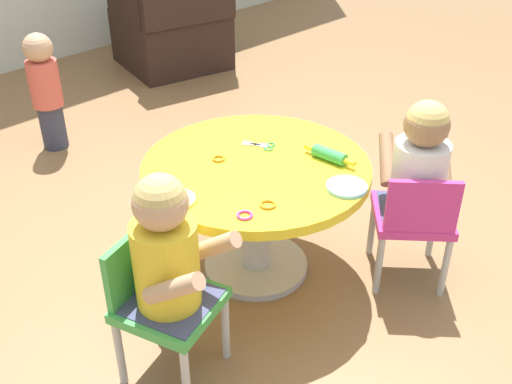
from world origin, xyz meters
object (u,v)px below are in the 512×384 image
Objects in this scene: seated_child_right at (420,163)px; rolling_pin at (329,155)px; child_chair_right at (414,218)px; toddler_standing at (46,88)px; armchair_dark at (173,26)px; craft_table at (256,191)px; craft_scissors at (263,146)px; child_chair_left at (161,300)px; seated_child_left at (166,249)px.

rolling_pin is at bearing 125.56° from seated_child_right.
child_chair_right is 0.80× the size of toddler_standing.
armchair_dark is (0.87, 2.64, 0.00)m from child_chair_right.
toddler_standing is at bearing 91.62° from craft_table.
armchair_dark is at bearing 22.16° from toddler_standing.
seated_child_right reaches higher than toddler_standing.
craft_scissors is (-0.10, 0.26, -0.02)m from rolling_pin.
craft_scissors is at bearing 115.41° from child_chair_right.
craft_table is 0.32m from rolling_pin.
child_chair_left is 3.78× the size of craft_scissors.
child_chair_left is at bearing -107.41° from toddler_standing.
toddler_standing reaches higher than craft_scissors.
child_chair_left is 2.32× the size of rolling_pin.
armchair_dark is at bearing 51.08° from child_chair_left.
child_chair_left and child_chair_right have the same top height.
craft_table is at bearing -146.26° from craft_scissors.
armchair_dark reaches higher than rolling_pin.
craft_table is 1.33× the size of toddler_standing.
craft_scissors is (-1.14, -2.07, 0.21)m from armchair_dark.
child_chair_right reaches higher than craft_scissors.
child_chair_left reaches higher than craft_table.
toddler_standing is at bearing 101.82° from child_chair_right.
craft_table is 0.64m from seated_child_left.
seated_child_left is 1.00× the size of seated_child_right.
seated_child_right is 0.60× the size of armchair_dark.
seated_child_right is at bearing -107.88° from armchair_dark.
armchair_dark reaches higher than craft_table.
seated_child_left is at bearing 165.87° from seated_child_right.
rolling_pin is at bearing 1.76° from seated_child_left.
seated_child_left is at bearing -178.24° from rolling_pin.
child_chair_left is 2.98m from armchair_dark.
toddler_standing is at bearing 96.29° from craft_scissors.
child_chair_right is 0.63× the size of armchair_dark.
seated_child_left is 0.77m from craft_scissors.
seated_child_right reaches higher than craft_scissors.
craft_scissors is at bearing 110.79° from rolling_pin.
craft_table is at bearing 15.52° from child_chair_left.
child_chair_left is at bearing 108.69° from seated_child_left.
armchair_dark is at bearing 61.06° from craft_scissors.
craft_scissors reaches higher than craft_table.
child_chair_left is (-0.60, -0.17, -0.08)m from craft_table.
craft_table is 1.05× the size of armchair_dark.
seated_child_left is 1.91m from toddler_standing.
seated_child_left is 0.60× the size of armchair_dark.
craft_table is 1.67× the size of child_chair_left.
craft_scissors is at bearing 33.74° from craft_table.
armchair_dark is at bearing 65.89° from rolling_pin.
craft_scissors is at bearing -118.94° from armchair_dark.
craft_table is 0.63m from child_chair_right.
seated_child_right is at bearing 42.10° from child_chair_right.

